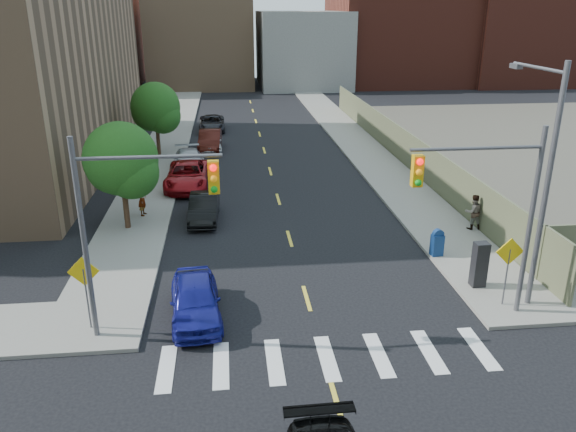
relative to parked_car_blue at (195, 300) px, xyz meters
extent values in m
cube|color=gray|center=(-3.55, 34.50, -0.67)|extent=(3.50, 73.00, 0.15)
cube|color=gray|center=(11.95, 34.50, -0.67)|extent=(3.50, 73.00, 0.15)
cube|color=#616647|center=(13.80, 21.00, 0.51)|extent=(0.12, 44.00, 2.50)
cube|color=#592319|center=(-17.80, 63.00, 5.26)|extent=(14.00, 18.00, 12.00)
cube|color=#8C6B4C|center=(-1.80, 65.00, 6.76)|extent=(14.00, 16.00, 15.00)
cube|color=gray|center=(12.20, 63.00, 4.26)|extent=(12.00, 16.00, 10.00)
cube|color=#592319|center=(26.20, 65.00, 7.26)|extent=(18.00, 18.00, 16.00)
cube|color=#592319|center=(42.20, 63.00, 8.26)|extent=(14.00, 16.00, 18.00)
cylinder|color=#59595E|center=(-3.30, -1.00, 2.76)|extent=(0.18, 0.18, 7.00)
cylinder|color=#59595E|center=(-1.05, -1.00, 5.56)|extent=(4.50, 0.12, 0.12)
cube|color=#E5A50C|center=(0.90, -1.00, 4.86)|extent=(0.35, 0.30, 1.05)
cylinder|color=#59595E|center=(11.70, -1.00, 2.76)|extent=(0.18, 0.18, 7.00)
cylinder|color=#59595E|center=(9.45, -1.00, 5.56)|extent=(4.50, 0.12, 0.12)
cube|color=#E5A50C|center=(7.50, -1.00, 4.86)|extent=(0.35, 0.30, 1.05)
cylinder|color=#59595E|center=(12.40, -0.50, 3.76)|extent=(0.20, 0.20, 9.00)
cylinder|color=#59595E|center=(12.40, 1.20, 7.86)|extent=(0.12, 3.50, 0.12)
cube|color=#59595E|center=(12.40, 2.80, 7.76)|extent=(0.25, 0.60, 0.18)
cylinder|color=#59595E|center=(-3.60, -0.50, 0.46)|extent=(0.06, 0.06, 2.40)
cube|color=yellow|center=(-3.60, -0.50, 1.56)|extent=(1.06, 0.04, 1.06)
cylinder|color=#59595E|center=(11.40, -0.50, 0.46)|extent=(0.06, 0.06, 2.40)
cube|color=yellow|center=(11.40, -0.50, 1.56)|extent=(1.06, 0.04, 1.06)
cylinder|color=#59595E|center=(-3.60, 13.00, 0.46)|extent=(0.06, 0.06, 2.40)
cube|color=yellow|center=(-3.60, 13.00, 1.56)|extent=(1.06, 0.04, 1.06)
cylinder|color=#332114|center=(-3.80, 9.00, 0.58)|extent=(0.28, 0.28, 2.64)
sphere|color=#1E4012|center=(-3.80, 9.00, 2.98)|extent=(3.60, 3.60, 3.60)
sphere|color=#1E4012|center=(-3.30, 8.70, 2.38)|extent=(2.64, 2.64, 2.64)
sphere|color=#1E4012|center=(-4.20, 9.40, 2.56)|extent=(2.88, 2.88, 2.88)
cylinder|color=#332114|center=(-3.80, 24.00, 0.58)|extent=(0.28, 0.28, 2.64)
sphere|color=#1E4012|center=(-3.80, 24.00, 2.98)|extent=(3.60, 3.60, 3.60)
sphere|color=#1E4012|center=(-3.30, 23.70, 2.38)|extent=(2.64, 2.64, 2.64)
sphere|color=#1E4012|center=(-4.20, 24.40, 2.56)|extent=(2.88, 2.88, 2.88)
imported|color=navy|center=(0.00, 0.00, 0.00)|extent=(2.12, 4.49, 1.49)
imported|color=black|center=(0.00, 10.02, -0.05)|extent=(1.60, 4.23, 1.38)
imported|color=maroon|center=(-1.20, 15.92, 0.03)|extent=(2.71, 5.64, 1.55)
imported|color=#A7A8AF|center=(-1.30, 19.49, -0.02)|extent=(2.52, 5.14, 1.44)
imported|color=white|center=(0.00, 25.28, -0.01)|extent=(1.86, 4.37, 1.47)
imported|color=#38100B|center=(0.00, 25.53, 0.04)|extent=(1.83, 4.81, 1.57)
imported|color=black|center=(0.00, 32.92, -0.06)|extent=(2.35, 4.95, 1.36)
cube|color=navy|center=(10.50, 4.05, -0.11)|extent=(0.56, 0.45, 0.97)
cylinder|color=navy|center=(10.50, 4.05, 0.41)|extent=(0.53, 0.29, 0.50)
cube|color=black|center=(11.09, 1.04, 0.33)|extent=(0.57, 0.47, 1.85)
imported|color=gray|center=(-3.25, 10.75, 0.30)|extent=(0.52, 0.70, 1.78)
imported|color=gray|center=(13.40, 6.95, 0.30)|extent=(0.88, 0.69, 1.78)
camera|label=1|loc=(1.39, -18.08, 9.89)|focal=35.00mm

